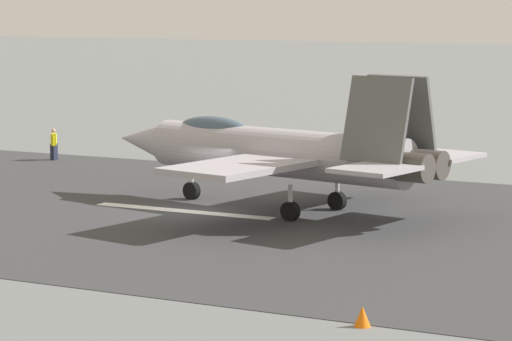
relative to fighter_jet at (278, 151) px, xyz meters
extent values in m
plane|color=slate|center=(3.02, 1.89, -2.44)|extent=(400.00, 400.00, 0.00)
cube|color=#363739|center=(3.02, 1.89, -2.43)|extent=(240.00, 26.00, 0.02)
cube|color=white|center=(3.30, 1.89, -2.42)|extent=(8.00, 0.70, 0.00)
cylinder|color=#A7A0A9|center=(-0.01, 0.00, -0.07)|extent=(12.10, 4.19, 1.94)
cone|color=#A7A0A9|center=(7.20, -1.40, -0.07)|extent=(3.02, 2.14, 1.65)
ellipsoid|color=#3F5160|center=(3.29, -0.64, 0.65)|extent=(3.74, 1.77, 1.10)
cylinder|color=#47423D|center=(-5.92, 1.71, -0.07)|extent=(2.37, 1.50, 1.10)
cylinder|color=#47423D|center=(-6.13, 0.63, -0.07)|extent=(2.37, 1.50, 1.10)
cube|color=#A7A0A9|center=(-0.27, 3.91, -0.17)|extent=(4.41, 6.18, 0.24)
cube|color=#A7A0A9|center=(-1.72, -3.52, -0.17)|extent=(4.41, 6.18, 0.24)
cube|color=#A7A0A9|center=(-5.57, 3.53, 0.03)|extent=(2.89, 3.21, 0.16)
cube|color=#A7A0A9|center=(-6.49, -1.18, 0.03)|extent=(2.89, 3.21, 0.16)
cube|color=#535553|center=(-4.95, 1.88, 1.63)|extent=(2.73, 1.43, 3.14)
cube|color=#535553|center=(-5.30, 0.11, 1.63)|extent=(2.73, 1.43, 3.14)
cylinder|color=silver|center=(4.50, -0.88, -1.74)|extent=(0.18, 0.18, 1.40)
cylinder|color=black|center=(4.50, -0.88, -2.06)|extent=(0.80, 0.44, 0.76)
cylinder|color=silver|center=(-1.47, 1.92, -1.74)|extent=(0.18, 0.18, 1.40)
cylinder|color=black|center=(-1.47, 1.92, -2.06)|extent=(0.80, 0.44, 0.76)
cylinder|color=silver|center=(-2.09, -1.22, -1.74)|extent=(0.18, 0.18, 1.40)
cylinder|color=black|center=(-2.09, -1.22, -2.06)|extent=(0.80, 0.44, 0.76)
cube|color=#1E2338|center=(17.58, -8.96, -2.00)|extent=(0.24, 0.36, 0.90)
cube|color=yellow|center=(17.58, -8.96, -1.33)|extent=(0.47, 0.52, 0.61)
sphere|color=tan|center=(17.58, -8.96, -0.87)|extent=(0.22, 0.22, 0.22)
cylinder|color=yellow|center=(17.74, -9.21, -1.37)|extent=(0.10, 0.10, 0.57)
cylinder|color=yellow|center=(17.43, -8.70, -1.37)|extent=(0.10, 0.10, 0.57)
cone|color=orange|center=(-9.76, 15.06, -2.17)|extent=(0.44, 0.44, 0.55)
camera|label=1|loc=(-21.30, 43.93, 5.91)|focal=86.12mm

